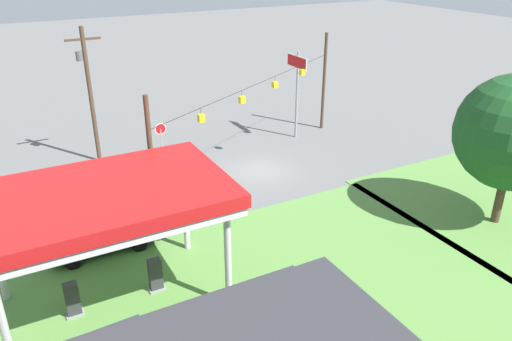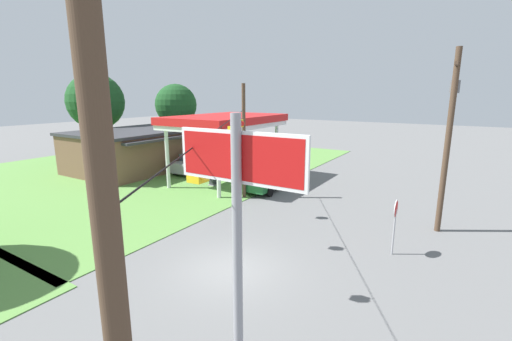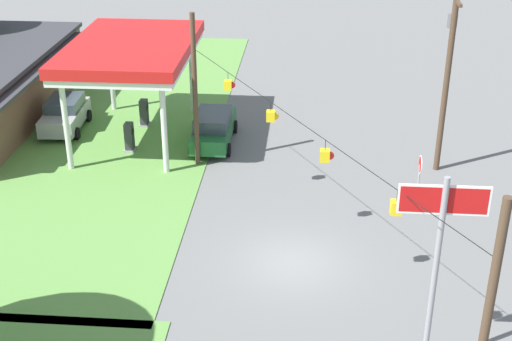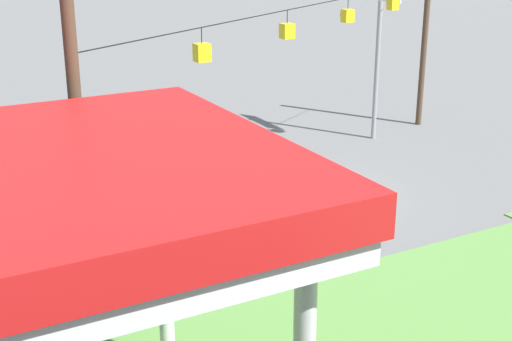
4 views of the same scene
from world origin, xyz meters
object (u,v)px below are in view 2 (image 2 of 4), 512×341
(car_at_pumps_front, at_px, (269,177))
(stop_sign_roadside, at_px, (395,215))
(gas_station_canopy, at_px, (226,122))
(fuel_pump_far, at_px, (239,168))
(car_at_pumps_rear, at_px, (194,163))
(stop_sign_overhead, at_px, (239,220))
(tree_far_back, at_px, (176,105))
(gas_station_store, at_px, (158,146))
(utility_pole_main, at_px, (449,133))
(fuel_pump_near, at_px, (213,176))
(tree_behind_station, at_px, (96,102))

(car_at_pumps_front, height_order, stop_sign_roadside, stop_sign_roadside)
(gas_station_canopy, height_order, fuel_pump_far, gas_station_canopy)
(car_at_pumps_rear, bearing_deg, stop_sign_overhead, 40.77)
(car_at_pumps_rear, xyz_separation_m, stop_sign_roadside, (-7.52, -18.18, 0.89))
(fuel_pump_far, bearing_deg, car_at_pumps_front, -117.54)
(gas_station_canopy, relative_size, tree_far_back, 1.18)
(gas_station_store, bearing_deg, tree_far_back, 26.57)
(car_at_pumps_rear, relative_size, utility_pole_main, 0.48)
(gas_station_store, distance_m, car_at_pumps_front, 14.22)
(gas_station_store, distance_m, fuel_pump_near, 10.50)
(gas_station_store, height_order, tree_far_back, tree_far_back)
(gas_station_store, bearing_deg, car_at_pumps_rear, -100.48)
(fuel_pump_near, bearing_deg, utility_pole_main, -93.39)
(car_at_pumps_rear, xyz_separation_m, tree_far_back, (6.59, 8.39, 4.77))
(car_at_pumps_rear, distance_m, tree_behind_station, 13.86)
(fuel_pump_far, relative_size, tree_far_back, 0.19)
(car_at_pumps_front, height_order, utility_pole_main, utility_pole_main)
(gas_station_store, height_order, car_at_pumps_rear, gas_station_store)
(fuel_pump_near, relative_size, fuel_pump_far, 1.00)
(fuel_pump_far, xyz_separation_m, stop_sign_overhead, (-18.72, -12.97, 3.99))
(fuel_pump_near, bearing_deg, tree_behind_station, 83.08)
(gas_station_canopy, distance_m, stop_sign_roadside, 15.79)
(fuel_pump_near, distance_m, tree_far_back, 16.32)
(gas_station_store, xyz_separation_m, tree_far_back, (5.55, 2.78, 3.84))
(stop_sign_overhead, bearing_deg, fuel_pump_near, 40.29)
(fuel_pump_near, relative_size, tree_far_back, 0.19)
(car_at_pumps_front, relative_size, tree_far_back, 0.62)
(stop_sign_overhead, xyz_separation_m, tree_behind_station, (17.36, 29.99, 1.44))
(car_at_pumps_rear, xyz_separation_m, tree_behind_station, (-0.46, 12.82, 5.22))
(gas_station_store, relative_size, utility_pole_main, 1.79)
(gas_station_canopy, xyz_separation_m, car_at_pumps_front, (-0.47, -4.19, -3.83))
(fuel_pump_far, distance_m, utility_pole_main, 16.62)
(fuel_pump_near, bearing_deg, tree_far_back, 54.09)
(car_at_pumps_front, height_order, stop_sign_overhead, stop_sign_overhead)
(tree_behind_station, bearing_deg, stop_sign_roadside, -102.83)
(stop_sign_overhead, xyz_separation_m, tree_far_back, (24.42, 25.56, 0.99))
(utility_pole_main, bearing_deg, fuel_pump_far, 74.32)
(tree_behind_station, relative_size, tree_far_back, 1.12)
(gas_station_canopy, height_order, gas_station_store, gas_station_canopy)
(stop_sign_overhead, bearing_deg, utility_pole_main, -9.79)
(car_at_pumps_rear, bearing_deg, tree_behind_station, -91.11)
(stop_sign_roadside, distance_m, tree_far_back, 30.34)
(car_at_pumps_front, bearing_deg, car_at_pumps_rear, 81.40)
(tree_far_back, bearing_deg, car_at_pumps_front, -115.16)
(fuel_pump_near, distance_m, utility_pole_main, 16.07)
(gas_station_store, distance_m, fuel_pump_far, 9.88)
(gas_station_store, xyz_separation_m, stop_sign_overhead, (-18.86, -22.78, 2.85))
(utility_pole_main, bearing_deg, gas_station_canopy, 80.36)
(stop_sign_overhead, bearing_deg, tree_behind_station, 59.93)
(stop_sign_roadside, bearing_deg, gas_station_canopy, -115.62)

